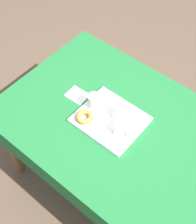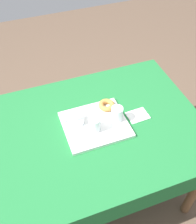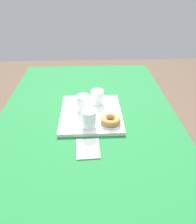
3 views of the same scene
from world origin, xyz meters
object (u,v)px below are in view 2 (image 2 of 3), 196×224
tea_mug_left (77,119)px  water_glass_far (95,125)px  water_glass_near (117,114)px  serving_tray (95,124)px  sugar_donut_left (107,105)px  dining_table (89,139)px  paper_napkin (138,116)px  donut_plate_left (107,107)px

tea_mug_left → water_glass_far: (0.08, -0.08, 0.00)m
tea_mug_left → water_glass_near: bearing=-12.0°
serving_tray → water_glass_far: water_glass_far is taller
water_glass_far → serving_tray: bearing=66.1°
serving_tray → sugar_donut_left: (0.11, 0.10, 0.03)m
dining_table → water_glass_near: (0.18, 0.01, 0.16)m
paper_napkin → water_glass_far: bearing=-175.8°
serving_tray → water_glass_far: bearing=-113.9°
dining_table → sugar_donut_left: (0.16, 0.12, 0.14)m
tea_mug_left → water_glass_near: water_glass_near is taller
serving_tray → tea_mug_left: bearing=158.7°
serving_tray → water_glass_near: size_ratio=4.09×
dining_table → sugar_donut_left: bearing=36.0°
water_glass_far → sugar_donut_left: size_ratio=0.89×
water_glass_far → sugar_donut_left: (0.13, 0.14, -0.02)m
water_glass_far → paper_napkin: 0.30m
dining_table → sugar_donut_left: sugar_donut_left is taller
tea_mug_left → paper_napkin: tea_mug_left is taller
water_glass_near → tea_mug_left: bearing=168.0°
serving_tray → paper_napkin: serving_tray is taller
water_glass_far → water_glass_near: bearing=11.4°
dining_table → water_glass_near: size_ratio=15.13×
dining_table → sugar_donut_left: size_ratio=13.53×
water_glass_near → paper_napkin: 0.15m
sugar_donut_left → dining_table: bearing=-144.0°
sugar_donut_left → water_glass_far: bearing=-133.0°
donut_plate_left → paper_napkin: size_ratio=0.85×
water_glass_near → serving_tray: bearing=175.2°
dining_table → tea_mug_left: tea_mug_left is taller
serving_tray → paper_napkin: bearing=-4.3°
serving_tray → sugar_donut_left: sugar_donut_left is taller
donut_plate_left → paper_napkin: donut_plate_left is taller
water_glass_far → sugar_donut_left: 0.19m
sugar_donut_left → paper_napkin: 0.21m
sugar_donut_left → paper_napkin: (0.17, -0.12, -0.04)m
water_glass_near → sugar_donut_left: (-0.02, 0.11, -0.02)m
paper_napkin → dining_table: bearing=179.5°
tea_mug_left → water_glass_far: 0.11m
dining_table → tea_mug_left: bearing=132.6°
water_glass_far → donut_plate_left: bearing=47.0°
donut_plate_left → water_glass_far: bearing=-133.0°
tea_mug_left → water_glass_near: 0.24m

